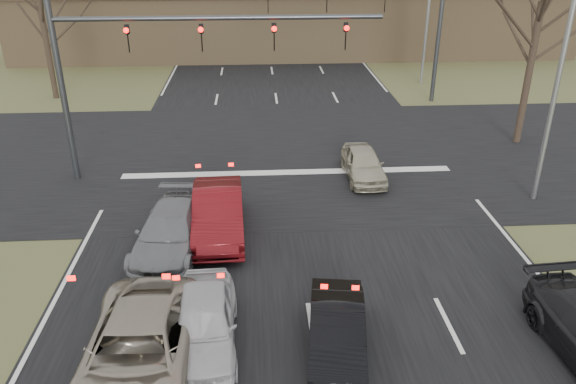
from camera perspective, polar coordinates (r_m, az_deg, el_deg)
The scene contains 12 objects.
road_main at distance 68.82m, azimuth -2.56°, elevation 17.72°, with size 14.00×300.00×0.02m, color black.
road_cross at distance 24.98m, azimuth -0.32°, elevation 3.81°, with size 200.00×14.00×0.02m, color black.
building at distance 46.77m, azimuth 0.56°, elevation 17.38°, with size 42.40×10.40×5.30m.
mast_arm_near at distance 21.95m, azimuth -14.22°, elevation 13.79°, with size 12.12×0.24×8.00m.
mast_arm_far at distance 32.35m, azimuth 10.34°, elevation 17.59°, with size 11.12×0.24×8.00m.
streetlight_right_near at distance 21.13m, azimuth 25.85°, elevation 13.08°, with size 2.34×0.25×10.00m.
car_silver_suv at distance 13.25m, azimuth -14.99°, elevation -15.48°, with size 2.43×5.27×1.47m, color gray.
car_white_sedan at distance 13.88m, azimuth -8.53°, elevation -12.96°, with size 1.57×3.91×1.33m, color #BCBCBE.
car_black_hatch at distance 13.63m, azimuth 5.00°, elevation -13.92°, with size 1.28×3.66×1.21m, color black.
car_grey_ahead at distance 17.74m, azimuth -11.88°, elevation -3.97°, with size 1.90×4.66×1.35m, color slate.
car_red_ahead at distance 18.46m, azimuth -7.11°, elevation -2.09°, with size 1.59×4.57×1.51m, color #5B0D11.
car_silver_ahead at distance 22.66m, azimuth 7.67°, elevation 2.87°, with size 1.45×3.60×1.23m, color #B1AA8F.
Camera 1 is at (-1.30, -8.19, 9.22)m, focal length 35.00 mm.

